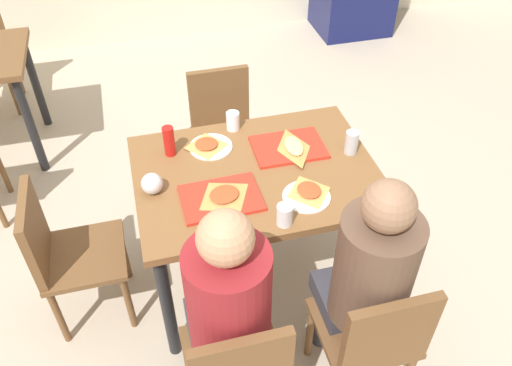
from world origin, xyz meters
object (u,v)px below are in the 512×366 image
Objects in this scene: foil_bundle at (152,184)px; tray_red_far at (288,147)px; plastic_cup_a at (233,121)px; plastic_cup_b at (285,215)px; chair_far_side at (223,126)px; chair_left_end at (63,251)px; paper_plate_center at (211,147)px; main_table at (256,186)px; person_in_red at (228,304)px; soda_can at (351,142)px; condiment_bottle at (169,141)px; tray_red_near at (221,198)px; chair_near_right at (373,336)px; paper_plate_near_edge at (306,197)px; pizza_slice_d at (309,191)px; person_in_brown_jacket at (368,273)px; pizza_slice_b at (294,147)px; pizza_slice_c at (206,145)px; pizza_slice_a at (224,195)px.

tray_red_far is at bearing 12.19° from foil_bundle.
plastic_cup_a and plastic_cup_b have the same top height.
chair_far_side is 1.27m from chair_left_end.
chair_left_end reaches higher than paper_plate_center.
plastic_cup_b is at bearing -88.59° from chair_far_side.
person_in_red is at bearing -113.33° from main_table.
chair_far_side is 6.81× the size of soda_can.
condiment_bottle is (-0.38, 0.24, 0.18)m from main_table.
chair_far_side is at bearing 78.08° from tray_red_near.
chair_near_right is 3.78× the size of paper_plate_near_edge.
plastic_cup_b is (0.03, -1.18, 0.35)m from chair_far_side.
chair_left_end is at bearing 169.41° from pizza_slice_d.
person_in_brown_jacket is at bearing -39.74° from foil_bundle.
foil_bundle is at bearing -114.23° from condiment_bottle.
soda_can reaches higher than paper_plate_center.
chair_near_right is at bearing -90.00° from person_in_brown_jacket.
plastic_cup_a reaches higher than chair_near_right.
paper_plate_center is (0.03, 0.39, -0.00)m from tray_red_near.
condiment_bottle is (-0.09, 0.92, 0.13)m from person_in_red.
pizza_slice_b reaches higher than main_table.
pizza_slice_d is at bearing 99.29° from chair_near_right.
plastic_cup_b is 0.73m from condiment_bottle.
plastic_cup_b is at bearing -109.40° from tray_red_far.
plastic_cup_b reaches higher than pizza_slice_b.
plastic_cup_b is at bearing -69.77° from pizza_slice_c.
main_table is 1.41× the size of chair_near_right.
chair_left_end is 1.12m from plastic_cup_b.
pizza_slice_d reaches higher than main_table.
main_table is at bearing 66.67° from person_in_red.
condiment_bottle is at bearing 124.02° from plastic_cup_b.
pizza_slice_c is at bearing 114.71° from chair_near_right.
foil_bundle is at bearing -140.19° from plastic_cup_a.
person_in_red is 12.41× the size of plastic_cup_a.
tray_red_near is 3.60× the size of plastic_cup_a.
plastic_cup_b is at bearing -55.98° from condiment_bottle.
person_in_brown_jacket is (0.58, 0.00, 0.00)m from person_in_red.
person_in_brown_jacket is 1.14m from condiment_bottle.
pizza_slice_a is at bearing -64.17° from condiment_bottle.
paper_plate_near_edge is (-0.12, 0.58, 0.30)m from chair_near_right.
pizza_slice_b is at bearing -12.43° from condiment_bottle.
person_in_red is at bearing -136.77° from paper_plate_near_edge.
plastic_cup_b reaches higher than chair_far_side.
plastic_cup_a reaches higher than paper_plate_near_edge.
tray_red_near is at bearing -94.29° from paper_plate_center.
soda_can is (0.53, -0.35, 0.01)m from plastic_cup_a.
plastic_cup_a reaches higher than tray_red_far.
plastic_cup_a is 0.61m from foil_bundle.
person_in_red reaches higher than chair_left_end.
soda_can is at bearing 39.81° from plastic_cup_b.
paper_plate_near_edge is 0.42m from soda_can.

